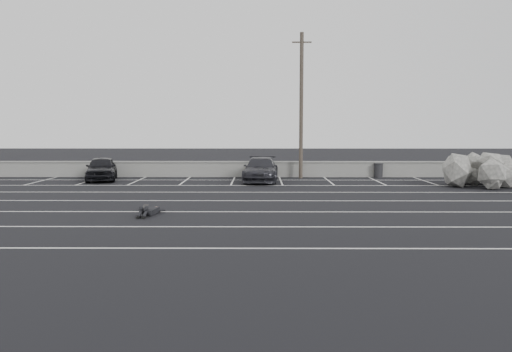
{
  "coord_description": "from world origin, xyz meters",
  "views": [
    {
      "loc": [
        -0.36,
        -19.51,
        3.33
      ],
      "look_at": [
        -0.51,
        4.39,
        1.0
      ],
      "focal_mm": 35.0,
      "sensor_mm": 36.0,
      "label": 1
    }
  ],
  "objects_px": {
    "car_right": "(261,170)",
    "riprap_pile": "(485,176)",
    "utility_pole": "(301,105)",
    "skateboard": "(144,207)",
    "person": "(152,208)",
    "trash_bin": "(378,170)",
    "car_left": "(102,168)"
  },
  "relations": [
    {
      "from": "utility_pole",
      "to": "skateboard",
      "type": "bearing_deg",
      "value": -120.69
    },
    {
      "from": "trash_bin",
      "to": "person",
      "type": "xyz_separation_m",
      "value": [
        -12.1,
        -14.1,
        -0.26
      ]
    },
    {
      "from": "utility_pole",
      "to": "riprap_pile",
      "type": "bearing_deg",
      "value": -25.03
    },
    {
      "from": "car_right",
      "to": "skateboard",
      "type": "xyz_separation_m",
      "value": [
        -4.82,
        -10.6,
        -0.66
      ]
    },
    {
      "from": "person",
      "to": "skateboard",
      "type": "height_order",
      "value": "person"
    },
    {
      "from": "riprap_pile",
      "to": "person",
      "type": "distance_m",
      "value": 19.18
    },
    {
      "from": "utility_pole",
      "to": "skateboard",
      "type": "distance_m",
      "value": 15.34
    },
    {
      "from": "car_right",
      "to": "riprap_pile",
      "type": "bearing_deg",
      "value": -8.95
    },
    {
      "from": "utility_pole",
      "to": "person",
      "type": "bearing_deg",
      "value": -116.7
    },
    {
      "from": "car_right",
      "to": "trash_bin",
      "type": "xyz_separation_m",
      "value": [
        7.85,
        2.36,
        -0.25
      ]
    },
    {
      "from": "car_right",
      "to": "skateboard",
      "type": "bearing_deg",
      "value": -111.26
    },
    {
      "from": "car_left",
      "to": "person",
      "type": "bearing_deg",
      "value": -78.28
    },
    {
      "from": "car_left",
      "to": "utility_pole",
      "type": "height_order",
      "value": "utility_pole"
    },
    {
      "from": "car_right",
      "to": "riprap_pile",
      "type": "distance_m",
      "value": 12.95
    },
    {
      "from": "car_right",
      "to": "utility_pole",
      "type": "xyz_separation_m",
      "value": [
        2.63,
        1.96,
        4.03
      ]
    },
    {
      "from": "car_left",
      "to": "riprap_pile",
      "type": "distance_m",
      "value": 22.97
    },
    {
      "from": "utility_pole",
      "to": "person",
      "type": "relative_size",
      "value": 4.11
    },
    {
      "from": "trash_bin",
      "to": "car_left",
      "type": "bearing_deg",
      "value": -174.32
    },
    {
      "from": "trash_bin",
      "to": "skateboard",
      "type": "distance_m",
      "value": 18.12
    },
    {
      "from": "car_left",
      "to": "car_right",
      "type": "relative_size",
      "value": 0.87
    },
    {
      "from": "car_right",
      "to": "trash_bin",
      "type": "bearing_deg",
      "value": 19.93
    },
    {
      "from": "car_left",
      "to": "person",
      "type": "distance_m",
      "value": 13.63
    },
    {
      "from": "trash_bin",
      "to": "riprap_pile",
      "type": "height_order",
      "value": "riprap_pile"
    },
    {
      "from": "trash_bin",
      "to": "riprap_pile",
      "type": "xyz_separation_m",
      "value": [
        4.82,
        -5.08,
        0.15
      ]
    },
    {
      "from": "riprap_pile",
      "to": "skateboard",
      "type": "relative_size",
      "value": 7.1
    },
    {
      "from": "riprap_pile",
      "to": "car_right",
      "type": "bearing_deg",
      "value": 167.85
    },
    {
      "from": "riprap_pile",
      "to": "skateboard",
      "type": "distance_m",
      "value": 19.18
    },
    {
      "from": "utility_pole",
      "to": "trash_bin",
      "type": "height_order",
      "value": "utility_pole"
    },
    {
      "from": "car_right",
      "to": "utility_pole",
      "type": "relative_size",
      "value": 0.54
    },
    {
      "from": "trash_bin",
      "to": "person",
      "type": "distance_m",
      "value": 18.58
    },
    {
      "from": "riprap_pile",
      "to": "skateboard",
      "type": "xyz_separation_m",
      "value": [
        -17.48,
        -7.87,
        -0.55
      ]
    },
    {
      "from": "utility_pole",
      "to": "trash_bin",
      "type": "bearing_deg",
      "value": 4.39
    }
  ]
}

